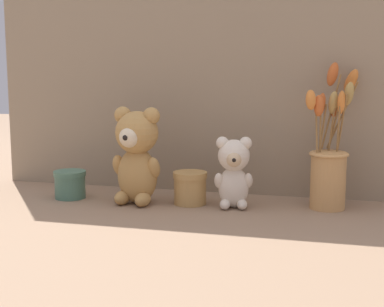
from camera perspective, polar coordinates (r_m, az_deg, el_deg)
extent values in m
plane|color=#8E7056|center=(1.39, -0.21, -5.13)|extent=(4.00, 4.00, 0.00)
cube|color=gray|center=(1.51, 1.42, 8.95)|extent=(1.13, 0.02, 0.68)
ellipsoid|color=tan|center=(1.42, -5.29, -2.14)|extent=(0.11, 0.09, 0.13)
sphere|color=tan|center=(1.40, -5.35, 2.04)|extent=(0.10, 0.10, 0.10)
sphere|color=beige|center=(1.37, -6.06, 1.60)|extent=(0.05, 0.05, 0.05)
sphere|color=black|center=(1.35, -6.46, 1.53)|extent=(0.01, 0.01, 0.01)
sphere|color=tan|center=(1.38, -4.00, 3.63)|extent=(0.04, 0.04, 0.04)
sphere|color=tan|center=(1.41, -6.73, 3.72)|extent=(0.04, 0.04, 0.04)
ellipsoid|color=tan|center=(1.38, -3.72, -1.38)|extent=(0.03, 0.05, 0.06)
ellipsoid|color=tan|center=(1.42, -7.13, -1.13)|extent=(0.03, 0.05, 0.06)
ellipsoid|color=tan|center=(1.39, -4.79, -4.47)|extent=(0.04, 0.06, 0.03)
ellipsoid|color=tan|center=(1.41, -6.77, -4.27)|extent=(0.04, 0.06, 0.03)
ellipsoid|color=beige|center=(1.37, 4.05, -3.27)|extent=(0.08, 0.07, 0.10)
sphere|color=beige|center=(1.36, 4.08, -0.18)|extent=(0.07, 0.07, 0.07)
sphere|color=#D1B289|center=(1.33, 4.09, -0.57)|extent=(0.04, 0.04, 0.04)
sphere|color=black|center=(1.32, 4.09, -0.64)|extent=(0.01, 0.01, 0.01)
sphere|color=beige|center=(1.35, 5.22, 1.01)|extent=(0.03, 0.03, 0.03)
sphere|color=beige|center=(1.35, 2.97, 1.03)|extent=(0.03, 0.03, 0.03)
ellipsoid|color=beige|center=(1.36, 5.47, -2.64)|extent=(0.03, 0.04, 0.04)
ellipsoid|color=beige|center=(1.36, 2.64, -2.62)|extent=(0.03, 0.04, 0.04)
ellipsoid|color=beige|center=(1.36, 4.86, -4.96)|extent=(0.03, 0.04, 0.02)
ellipsoid|color=beige|center=(1.36, 3.21, -4.94)|extent=(0.03, 0.04, 0.02)
cylinder|color=tan|center=(1.39, 13.05, -2.55)|extent=(0.08, 0.08, 0.13)
torus|color=tan|center=(1.38, 13.14, -0.05)|extent=(0.09, 0.09, 0.01)
cylinder|color=olive|center=(1.38, 14.03, 2.49)|extent=(0.01, 0.01, 0.11)
ellipsoid|color=orange|center=(1.38, 14.28, 4.84)|extent=(0.02, 0.03, 0.05)
cylinder|color=olive|center=(1.40, 13.33, 3.90)|extent=(0.04, 0.00, 0.18)
ellipsoid|color=#C65B28|center=(1.42, 13.48, 7.50)|extent=(0.04, 0.02, 0.06)
cylinder|color=olive|center=(1.40, 13.54, 2.31)|extent=(0.02, 0.01, 0.10)
ellipsoid|color=#C65B28|center=(1.40, 13.74, 4.37)|extent=(0.03, 0.02, 0.05)
cylinder|color=olive|center=(1.39, 12.58, 2.47)|extent=(0.02, 0.02, 0.11)
ellipsoid|color=#C65B28|center=(1.39, 12.44, 4.70)|extent=(0.03, 0.03, 0.05)
cylinder|color=olive|center=(1.42, 14.34, 3.57)|extent=(0.07, 0.04, 0.16)
ellipsoid|color=orange|center=(1.44, 15.17, 6.81)|extent=(0.05, 0.04, 0.06)
cylinder|color=olive|center=(1.36, 11.98, 2.61)|extent=(0.01, 0.03, 0.12)
ellipsoid|color=orange|center=(1.36, 11.45, 5.12)|extent=(0.03, 0.04, 0.05)
cylinder|color=olive|center=(1.39, 14.35, 2.91)|extent=(0.02, 0.03, 0.13)
ellipsoid|color=tan|center=(1.39, 14.98, 5.64)|extent=(0.04, 0.04, 0.06)
cylinder|color=olive|center=(1.39, 13.42, 2.53)|extent=(0.02, 0.01, 0.11)
ellipsoid|color=tan|center=(1.39, 13.55, 4.82)|extent=(0.03, 0.03, 0.05)
cylinder|color=olive|center=(1.37, 12.34, 2.35)|extent=(0.01, 0.02, 0.11)
ellipsoid|color=#C65B28|center=(1.36, 12.20, 4.56)|extent=(0.03, 0.03, 0.05)
cylinder|color=tan|center=(1.40, -0.19, -3.65)|extent=(0.08, 0.08, 0.06)
cylinder|color=tan|center=(1.40, -0.19, -2.09)|extent=(0.08, 0.08, 0.01)
cylinder|color=#47705B|center=(1.50, -11.74, -3.19)|extent=(0.08, 0.08, 0.06)
cylinder|color=#47705B|center=(1.49, -11.78, -1.91)|extent=(0.08, 0.08, 0.01)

